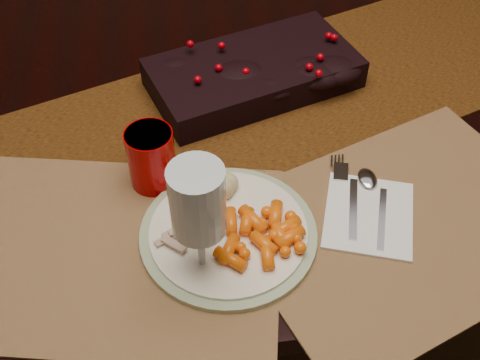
{
  "coord_description": "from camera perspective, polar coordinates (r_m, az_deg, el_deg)",
  "views": [
    {
      "loc": [
        -0.1,
        -0.86,
        1.47
      ],
      "look_at": [
        -0.02,
        -0.25,
        0.8
      ],
      "focal_mm": 45.0,
      "sensor_mm": 36.0,
      "label": 1
    }
  ],
  "objects": [
    {
      "name": "centerpiece",
      "position": [
        1.13,
        1.29,
        10.46
      ],
      "size": [
        0.42,
        0.3,
        0.08
      ],
      "primitive_type": null,
      "rotation": [
        0.0,
        0.0,
        0.32
      ],
      "color": "black",
      "rests_on": "table_runner"
    },
    {
      "name": "napkin",
      "position": [
        0.94,
        12.1,
        -3.26
      ],
      "size": [
        0.17,
        0.19,
        0.01
      ],
      "primitive_type": "cube",
      "rotation": [
        0.0,
        0.0,
        -0.33
      ],
      "color": "white",
      "rests_on": "placemat_main"
    },
    {
      "name": "dining_table",
      "position": [
        1.4,
        -0.47,
        -4.12
      ],
      "size": [
        1.8,
        1.0,
        0.75
      ],
      "primitive_type": "cube",
      "color": "black",
      "rests_on": "floor"
    },
    {
      "name": "dinner_plate",
      "position": [
        0.89,
        -1.11,
        -5.04
      ],
      "size": [
        0.32,
        0.32,
        0.01
      ],
      "primitive_type": "cylinder",
      "rotation": [
        0.0,
        0.0,
        0.23
      ],
      "color": "white",
      "rests_on": "placemat_main"
    },
    {
      "name": "red_cup",
      "position": [
        0.94,
        -8.39,
        2.07
      ],
      "size": [
        0.1,
        0.1,
        0.1
      ],
      "primitive_type": "cylinder",
      "rotation": [
        0.0,
        0.0,
        -0.38
      ],
      "color": "#A60001",
      "rests_on": "placemat_main"
    },
    {
      "name": "spoon",
      "position": [
        0.95,
        12.88,
        -2.37
      ],
      "size": [
        0.08,
        0.15,
        0.0
      ],
      "primitive_type": null,
      "rotation": [
        0.0,
        0.0,
        -0.33
      ],
      "color": "silver",
      "rests_on": "napkin"
    },
    {
      "name": "placemat_main",
      "position": [
        0.95,
        15.26,
        -4.11
      ],
      "size": [
        0.58,
        0.51,
        0.0
      ],
      "primitive_type": "cube",
      "rotation": [
        0.0,
        0.0,
        0.37
      ],
      "color": "brown",
      "rests_on": "dining_table"
    },
    {
      "name": "baby_carrots",
      "position": [
        0.86,
        1.63,
        -5.46
      ],
      "size": [
        0.13,
        0.11,
        0.02
      ],
      "primitive_type": null,
      "rotation": [
        0.0,
        0.0,
        -0.18
      ],
      "color": "#FF640A",
      "rests_on": "dinner_plate"
    },
    {
      "name": "mashed_potatoes",
      "position": [
        0.92,
        -2.01,
        0.09
      ],
      "size": [
        0.08,
        0.07,
        0.04
      ],
      "primitive_type": null,
      "rotation": [
        0.0,
        0.0,
        0.09
      ],
      "color": "beige",
      "rests_on": "dinner_plate"
    },
    {
      "name": "wine_glass",
      "position": [
        0.79,
        -3.86,
        -4.31
      ],
      "size": [
        0.08,
        0.08,
        0.2
      ],
      "primitive_type": null,
      "rotation": [
        0.0,
        0.0,
        -0.06
      ],
      "color": "white",
      "rests_on": "dining_table"
    },
    {
      "name": "floor",
      "position": [
        1.71,
        -0.4,
        -11.99
      ],
      "size": [
        5.0,
        5.0,
        0.0
      ],
      "primitive_type": "plane",
      "color": "black",
      "rests_on": "ground"
    },
    {
      "name": "turkey_shreds",
      "position": [
        0.87,
        -5.58,
        -5.38
      ],
      "size": [
        0.06,
        0.06,
        0.01
      ],
      "primitive_type": null,
      "rotation": [
        0.0,
        0.0,
        0.05
      ],
      "color": "beige",
      "rests_on": "dinner_plate"
    },
    {
      "name": "fork",
      "position": [
        0.95,
        10.39,
        -1.75
      ],
      "size": [
        0.06,
        0.16,
        0.0
      ],
      "primitive_type": null,
      "rotation": [
        0.0,
        0.0,
        -0.27
      ],
      "color": "#BBBBBB",
      "rests_on": "napkin"
    },
    {
      "name": "table_runner",
      "position": [
        1.07,
        -2.8,
        5.35
      ],
      "size": [
        1.89,
        1.0,
        0.0
      ],
      "primitive_type": "cube",
      "rotation": [
        0.0,
        0.0,
        0.35
      ],
      "color": "black",
      "rests_on": "dining_table"
    },
    {
      "name": "placemat_second",
      "position": [
        0.9,
        -11.62,
        -6.54
      ],
      "size": [
        0.54,
        0.44,
        0.0
      ],
      "primitive_type": "cube",
      "rotation": [
        0.0,
        0.0,
        -0.2
      ],
      "color": "#976A54",
      "rests_on": "dining_table"
    }
  ]
}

